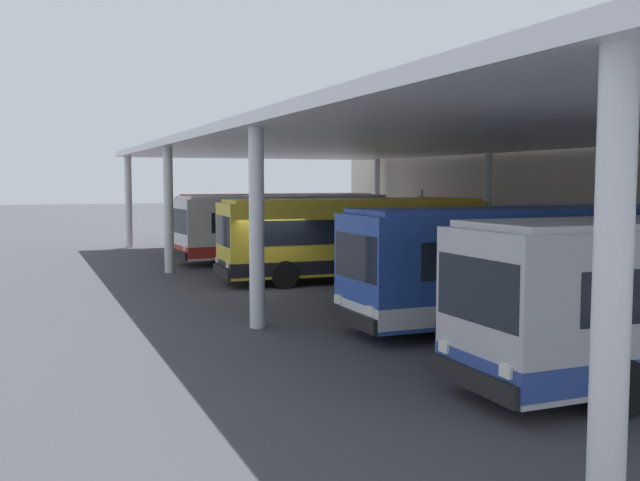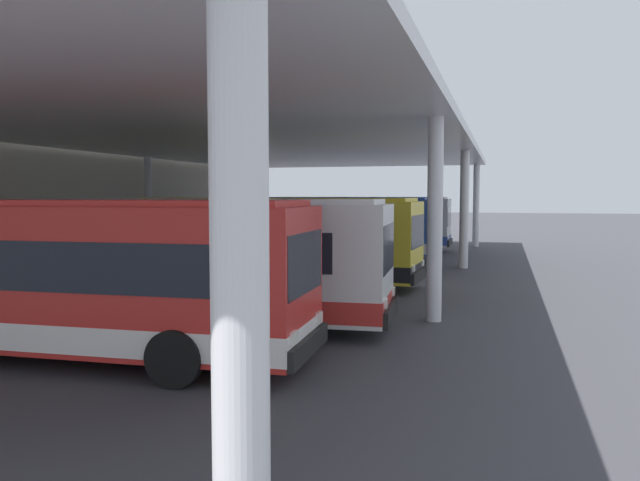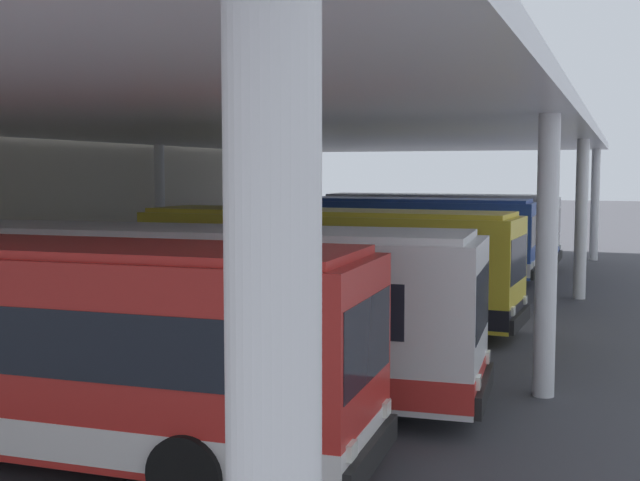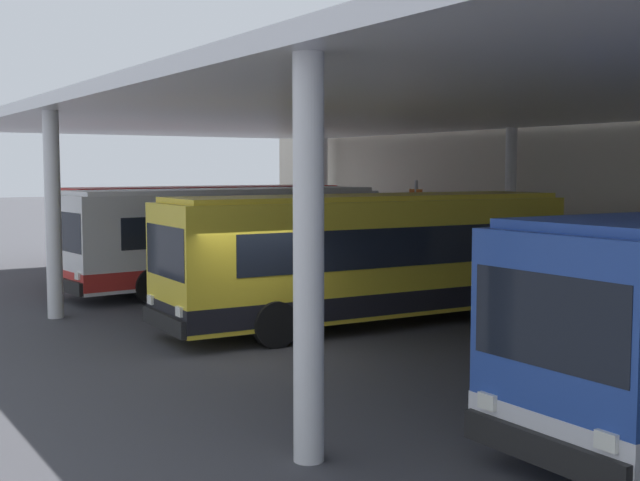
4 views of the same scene
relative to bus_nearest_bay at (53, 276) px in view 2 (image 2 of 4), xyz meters
The scene contains 10 objects.
ground_plane 12.92m from the bus_nearest_bay, 19.99° to the right, with size 200.00×200.00×0.00m, color #3D3D42.
platform_kerb 14.20m from the bus_nearest_bay, 31.47° to the left, with size 42.00×4.50×0.18m, color gray.
station_building_facade 16.15m from the bus_nearest_bay, 41.41° to the left, with size 48.00×1.60×6.82m, color beige.
canopy_shelter 12.63m from the bus_nearest_bay, ahead, with size 40.00×17.00×5.55m.
bus_nearest_bay is the anchor object (origin of this frame).
bus_second_bay 3.62m from the bus_nearest_bay, 13.65° to the right, with size 3.32×10.69×3.17m.
bus_middle_bay 10.90m from the bus_nearest_bay, ahead, with size 3.02×10.62×3.17m.
bus_far_bay 20.63m from the bus_nearest_bay, ahead, with size 2.74×10.53×3.17m.
bus_departing 26.22m from the bus_nearest_bay, ahead, with size 2.74×10.54×3.17m.
bench_waiting 17.74m from the bus_nearest_bay, 24.82° to the left, with size 1.80×0.45×0.92m.
Camera 2 is at (-22.33, -4.19, 3.25)m, focal length 34.99 mm.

